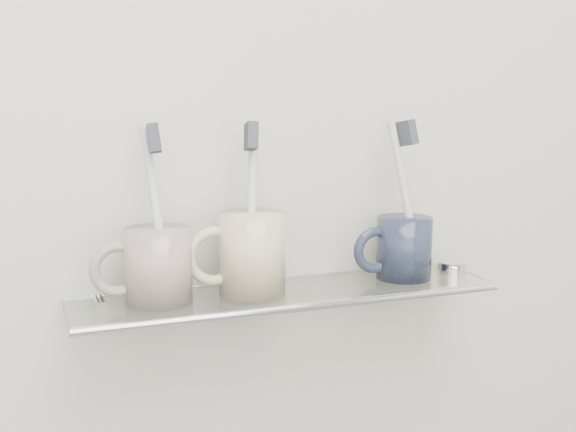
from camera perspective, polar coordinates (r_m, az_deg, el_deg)
name	(u,v)px	position (r m, az deg, el deg)	size (l,w,h in m)	color
wall_back	(270,158)	(0.88, -1.42, 4.57)	(2.50, 2.50, 0.00)	beige
shelf_glass	(288,294)	(0.85, -0.01, -6.17)	(0.50, 0.12, 0.01)	silver
shelf_rail	(306,307)	(0.80, 1.41, -7.19)	(0.01, 0.01, 0.50)	silver
bracket_left	(100,310)	(0.85, -14.60, -7.22)	(0.02, 0.02, 0.03)	silver
bracket_right	(423,278)	(0.98, 10.59, -4.81)	(0.02, 0.02, 0.03)	silver
mug_left	(158,266)	(0.81, -10.23, -3.88)	(0.07, 0.07, 0.08)	silver
mug_left_handle	(118,269)	(0.80, -13.28, -4.09)	(0.06, 0.06, 0.01)	silver
toothbrush_left	(156,212)	(0.79, -10.36, 0.29)	(0.01, 0.01, 0.19)	silver
bristles_left	(154,138)	(0.79, -10.53, 6.06)	(0.01, 0.02, 0.03)	#31373B
mug_center	(252,253)	(0.83, -2.85, -2.94)	(0.08, 0.08, 0.09)	beige
mug_center_handle	(215,256)	(0.82, -5.81, -3.17)	(0.07, 0.07, 0.01)	beige
toothbrush_center	(252,207)	(0.82, -2.88, 0.73)	(0.01, 0.01, 0.19)	silver
bristles_center	(251,136)	(0.81, -2.93, 6.32)	(0.01, 0.02, 0.03)	#31373B
mug_right	(404,248)	(0.91, 9.16, -2.49)	(0.07, 0.07, 0.08)	black
mug_right_handle	(375,250)	(0.89, 6.91, -2.70)	(0.06, 0.06, 0.01)	black
toothbrush_right	(406,198)	(0.90, 9.27, 1.41)	(0.01, 0.01, 0.19)	beige
bristles_right	(407,133)	(0.89, 9.41, 6.50)	(0.01, 0.02, 0.03)	#31373B
chrome_cap	(452,267)	(0.95, 12.82, -3.97)	(0.04, 0.04, 0.02)	silver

